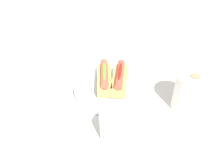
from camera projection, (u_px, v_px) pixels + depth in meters
The scene contains 6 objects.
ground_plane at pixel (111, 87), 0.85m from camera, with size 2.40×2.40×0.00m, color beige.
serving_bowl at pixel (112, 87), 0.82m from camera, with size 0.27×0.27×0.03m.
hotdog_front at pixel (104, 78), 0.80m from camera, with size 0.15×0.06×0.06m.
hotdog_back at pixel (120, 79), 0.80m from camera, with size 0.15×0.06×0.06m.
water_glass at pixel (111, 128), 0.64m from camera, with size 0.07×0.07×0.09m.
paper_towel_roll at pixel (191, 93), 0.72m from camera, with size 0.11×0.11×0.13m.
Camera 1 is at (0.65, 0.03, 0.54)m, focal length 35.90 mm.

